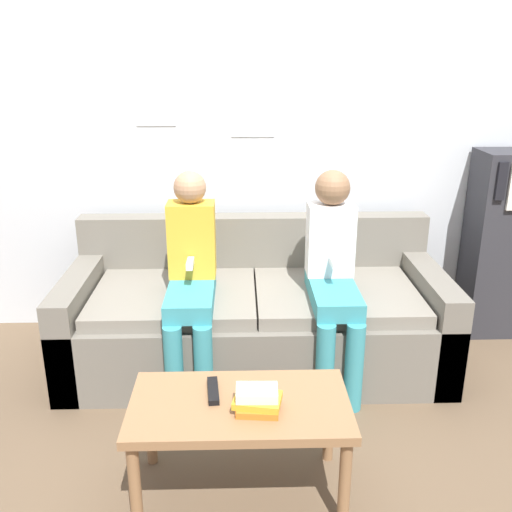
{
  "coord_description": "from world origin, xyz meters",
  "views": [
    {
      "loc": [
        -0.08,
        -2.32,
        1.64
      ],
      "look_at": [
        0.0,
        0.42,
        0.67
      ],
      "focal_mm": 40.0,
      "sensor_mm": 36.0,
      "label": 1
    }
  ],
  "objects_px": {
    "coffee_table": "(240,415)",
    "couch": "(255,317)",
    "tv_remote": "(213,391)",
    "person_right": "(333,270)",
    "bookshelf": "(507,244)",
    "person_left": "(191,273)"
  },
  "relations": [
    {
      "from": "coffee_table",
      "to": "couch",
      "type": "bearing_deg",
      "value": 85.22
    },
    {
      "from": "coffee_table",
      "to": "tv_remote",
      "type": "distance_m",
      "value": 0.14
    },
    {
      "from": "person_right",
      "to": "bookshelf",
      "type": "height_order",
      "value": "bookshelf"
    },
    {
      "from": "person_left",
      "to": "person_right",
      "type": "relative_size",
      "value": 1.0
    },
    {
      "from": "tv_remote",
      "to": "bookshelf",
      "type": "xyz_separation_m",
      "value": [
        1.71,
        1.31,
        0.14
      ]
    },
    {
      "from": "person_left",
      "to": "tv_remote",
      "type": "relative_size",
      "value": 6.33
    },
    {
      "from": "coffee_table",
      "to": "bookshelf",
      "type": "distance_m",
      "value": 2.13
    },
    {
      "from": "couch",
      "to": "person_right",
      "type": "xyz_separation_m",
      "value": [
        0.39,
        -0.19,
        0.35
      ]
    },
    {
      "from": "person_left",
      "to": "person_right",
      "type": "xyz_separation_m",
      "value": [
        0.72,
        0.0,
        0.01
      ]
    },
    {
      "from": "person_right",
      "to": "bookshelf",
      "type": "distance_m",
      "value": 1.25
    },
    {
      "from": "coffee_table",
      "to": "person_right",
      "type": "xyz_separation_m",
      "value": [
        0.48,
        0.85,
        0.25
      ]
    },
    {
      "from": "couch",
      "to": "tv_remote",
      "type": "relative_size",
      "value": 11.76
    },
    {
      "from": "person_right",
      "to": "couch",
      "type": "bearing_deg",
      "value": 153.52
    },
    {
      "from": "person_right",
      "to": "bookshelf",
      "type": "relative_size",
      "value": 0.97
    },
    {
      "from": "couch",
      "to": "person_left",
      "type": "bearing_deg",
      "value": -149.22
    },
    {
      "from": "person_right",
      "to": "tv_remote",
      "type": "distance_m",
      "value": 1.0
    },
    {
      "from": "coffee_table",
      "to": "person_left",
      "type": "relative_size",
      "value": 0.76
    },
    {
      "from": "bookshelf",
      "to": "couch",
      "type": "bearing_deg",
      "value": -167.74
    },
    {
      "from": "couch",
      "to": "coffee_table",
      "type": "relative_size",
      "value": 2.45
    },
    {
      "from": "person_left",
      "to": "tv_remote",
      "type": "height_order",
      "value": "person_left"
    },
    {
      "from": "couch",
      "to": "person_right",
      "type": "distance_m",
      "value": 0.56
    },
    {
      "from": "coffee_table",
      "to": "person_left",
      "type": "distance_m",
      "value": 0.92
    }
  ]
}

